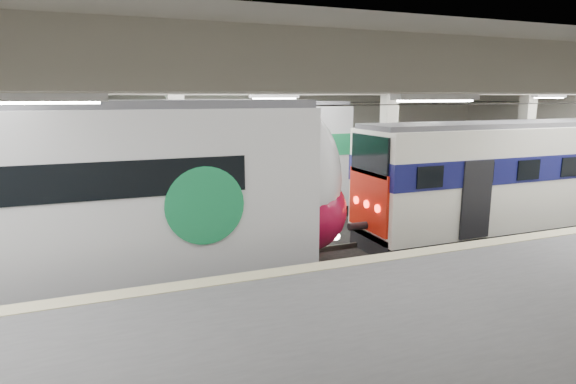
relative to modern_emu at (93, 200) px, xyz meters
name	(u,v)px	position (x,y,z in m)	size (l,w,h in m)	color
station_hall	(325,164)	(5.60, -1.74, 0.86)	(36.00, 24.00, 5.75)	black
modern_emu	(93,200)	(0.00, 0.00, 0.00)	(15.31, 3.16, 4.87)	silver
older_rer	(516,176)	(14.02, 0.00, -0.24)	(12.23, 2.70, 4.09)	white
far_train	(159,165)	(2.28, 5.50, 0.06)	(15.11, 3.78, 4.74)	silver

